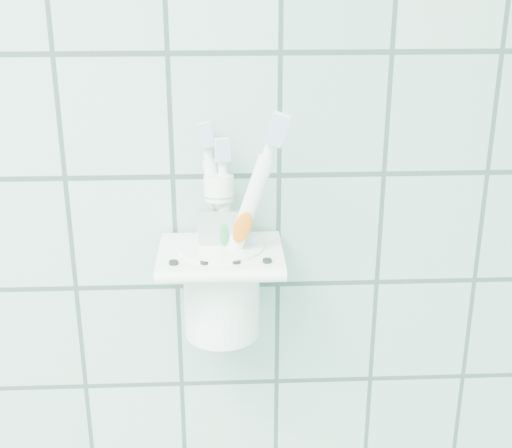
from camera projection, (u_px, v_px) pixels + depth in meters
holder_bracket at (221, 257)px, 0.65m from camera, size 0.11×0.10×0.03m
cup at (221, 285)px, 0.67m from camera, size 0.08×0.08×0.09m
toothbrush_pink at (235, 226)px, 0.66m from camera, size 0.04×0.03×0.19m
toothbrush_blue at (227, 239)px, 0.64m from camera, size 0.02×0.03×0.18m
toothbrush_orange at (204, 217)px, 0.64m from camera, size 0.07×0.03×0.22m
toothpaste_tube at (220, 246)px, 0.64m from camera, size 0.04×0.04×0.15m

